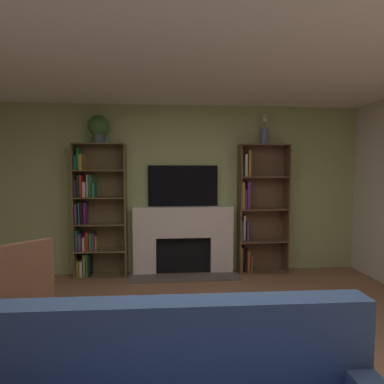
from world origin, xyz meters
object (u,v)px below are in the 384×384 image
(tv, at_px, (183,186))
(armchair, at_px, (1,311))
(fireplace, at_px, (183,239))
(bookshelf_right, at_px, (257,210))
(vase_with_flowers, at_px, (264,133))
(bookshelf_left, at_px, (95,214))
(potted_plant, at_px, (99,127))

(tv, relative_size, armchair, 1.00)
(tv, bearing_deg, armchair, -121.93)
(fireplace, distance_m, bookshelf_right, 1.21)
(bookshelf_right, distance_m, vase_with_flowers, 1.16)
(bookshelf_left, bearing_deg, vase_with_flowers, -1.21)
(armchair, bearing_deg, bookshelf_left, 85.09)
(tv, height_order, armchair, tv)
(fireplace, xyz_separation_m, bookshelf_left, (-1.31, 0.01, 0.39))
(tv, xyz_separation_m, bookshelf_left, (-1.31, -0.07, -0.41))
(vase_with_flowers, xyz_separation_m, armchair, (-2.72, -2.30, -1.60))
(tv, bearing_deg, potted_plant, -174.35)
(fireplace, bearing_deg, bookshelf_left, 179.74)
(bookshelf_left, distance_m, vase_with_flowers, 2.79)
(tv, height_order, vase_with_flowers, vase_with_flowers)
(fireplace, relative_size, potted_plant, 4.00)
(bookshelf_left, bearing_deg, fireplace, -0.26)
(tv, relative_size, bookshelf_left, 0.54)
(bookshelf_left, bearing_deg, tv, 2.99)
(fireplace, relative_size, vase_with_flowers, 3.68)
(potted_plant, height_order, vase_with_flowers, vase_with_flowers)
(fireplace, xyz_separation_m, tv, (0.00, 0.07, 0.80))
(vase_with_flowers, bearing_deg, potted_plant, 179.96)
(vase_with_flowers, bearing_deg, tv, 174.27)
(bookshelf_right, distance_m, armchair, 3.57)
(tv, bearing_deg, bookshelf_right, -3.23)
(vase_with_flowers, relative_size, armchair, 0.41)
(fireplace, distance_m, potted_plant, 2.05)
(bookshelf_left, bearing_deg, bookshelf_right, 0.11)
(vase_with_flowers, bearing_deg, armchair, -139.80)
(fireplace, distance_m, vase_with_flowers, 2.00)
(fireplace, xyz_separation_m, potted_plant, (-1.21, -0.05, 1.65))
(fireplace, xyz_separation_m, bookshelf_right, (1.13, 0.01, 0.43))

